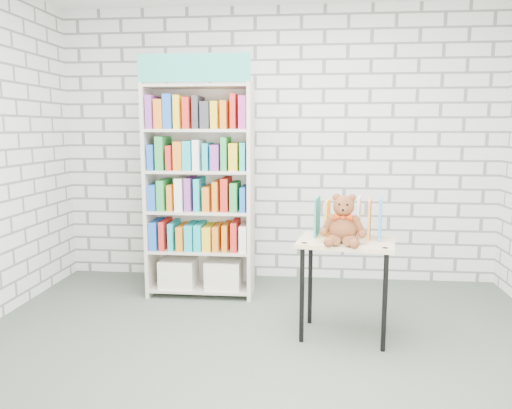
{
  "coord_description": "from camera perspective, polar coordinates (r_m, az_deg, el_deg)",
  "views": [
    {
      "loc": [
        0.28,
        -3.21,
        1.58
      ],
      "look_at": [
        -0.12,
        0.95,
        0.94
      ],
      "focal_mm": 35.0,
      "sensor_mm": 36.0,
      "label": 1
    }
  ],
  "objects": [
    {
      "name": "room_shell",
      "position": [
        3.22,
        0.57,
        12.32
      ],
      "size": [
        4.52,
        4.02,
        2.81
      ],
      "color": "silver",
      "rests_on": "ground"
    },
    {
      "name": "table_books",
      "position": [
        3.87,
        10.49,
        -1.56
      ],
      "size": [
        0.52,
        0.3,
        0.29
      ],
      "color": "teal",
      "rests_on": "display_table"
    },
    {
      "name": "teddy_bear",
      "position": [
        3.66,
        9.93,
        -2.17
      ],
      "size": [
        0.33,
        0.32,
        0.36
      ],
      "color": "brown",
      "rests_on": "display_table"
    },
    {
      "name": "ground",
      "position": [
        3.58,
        0.52,
        -17.46
      ],
      "size": [
        4.5,
        4.5,
        0.0
      ],
      "primitive_type": "plane",
      "color": "#424D41",
      "rests_on": "ground"
    },
    {
      "name": "bookshelf",
      "position": [
        4.7,
        -6.41,
        1.69
      ],
      "size": [
        0.99,
        0.38,
        2.22
      ],
      "color": "beige",
      "rests_on": "ground"
    },
    {
      "name": "display_table",
      "position": [
        3.82,
        10.24,
        -5.57
      ],
      "size": [
        0.77,
        0.6,
        0.75
      ],
      "color": "tan",
      "rests_on": "ground"
    }
  ]
}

